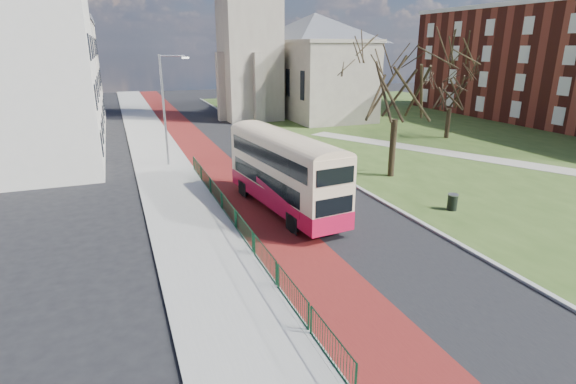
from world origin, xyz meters
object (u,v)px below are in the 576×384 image
litter_bin (452,202)px  bus (284,169)px  streetlamp (166,105)px  winter_tree_near (398,71)px  winter_tree_far (452,85)px

litter_bin → bus: bearing=158.6°
litter_bin → streetlamp: bearing=130.4°
winter_tree_near → litter_bin: (-0.70, -7.07, -6.60)m
winter_tree_near → litter_bin: size_ratio=11.12×
bus → winter_tree_far: (22.22, 13.46, 2.75)m
bus → winter_tree_near: size_ratio=0.99×
streetlamp → winter_tree_far: streetlamp is taller
winter_tree_far → litter_bin: bearing=-128.9°
streetlamp → litter_bin: streetlamp is taller
litter_bin → winter_tree_near: bearing=84.4°
streetlamp → bus: size_ratio=0.79×
bus → litter_bin: (8.63, -3.39, -1.86)m
bus → streetlamp: bearing=104.3°
bus → winter_tree_far: bearing=24.7°
bus → litter_bin: 9.46m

